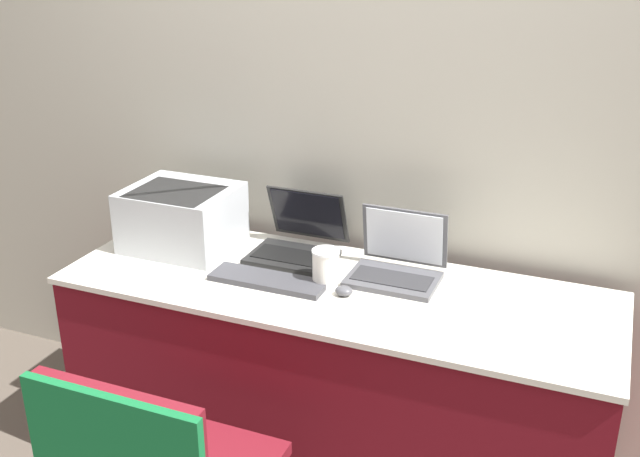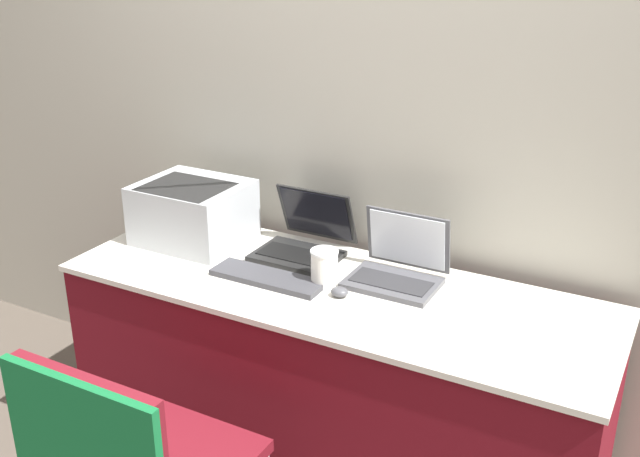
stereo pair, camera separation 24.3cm
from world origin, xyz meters
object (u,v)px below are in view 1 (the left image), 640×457
object	(u,v)px
coffee_cup	(326,267)
mouse	(344,291)
laptop_right	(397,263)
external_keyboard	(268,280)
laptop_left	(298,241)
printer	(181,216)

from	to	relation	value
coffee_cup	mouse	size ratio (longest dim) A/B	2.14
mouse	coffee_cup	bearing A→B (deg)	147.86
laptop_right	mouse	size ratio (longest dim) A/B	5.14
coffee_cup	mouse	xyz separation A→B (m)	(0.08, -0.05, -0.05)
laptop_right	coffee_cup	bearing A→B (deg)	-144.56
laptop_right	external_keyboard	xyz separation A→B (m)	(-0.38, -0.21, -0.04)
mouse	laptop_left	bearing A→B (deg)	137.72
external_keyboard	coffee_cup	world-z (taller)	coffee_cup
printer	coffee_cup	world-z (taller)	printer
mouse	laptop_right	bearing A→B (deg)	58.95
coffee_cup	laptop_right	bearing A→B (deg)	35.44
coffee_cup	mouse	distance (m)	0.11
coffee_cup	mouse	world-z (taller)	coffee_cup
printer	external_keyboard	bearing A→B (deg)	-20.67
laptop_right	external_keyboard	size ratio (longest dim) A/B	0.75
laptop_left	mouse	xyz separation A→B (m)	(0.27, -0.24, -0.03)
external_keyboard	coffee_cup	size ratio (longest dim) A/B	3.21
printer	coffee_cup	bearing A→B (deg)	-9.02
printer	mouse	world-z (taller)	printer
printer	coffee_cup	distance (m)	0.61
mouse	external_keyboard	bearing A→B (deg)	-177.34
laptop_left	coffee_cup	world-z (taller)	laptop_left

